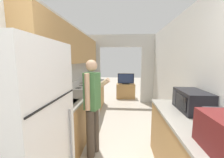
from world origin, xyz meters
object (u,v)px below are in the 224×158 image
object	(u,v)px
refrigerator	(19,141)
television	(126,79)
person	(92,106)
range_oven	(85,103)
microwave	(192,101)
tv_cabinet	(126,91)

from	to	relation	value
refrigerator	television	distance (m)	4.66
person	refrigerator	bearing A→B (deg)	174.18
range_oven	microwave	world-z (taller)	microwave
microwave	refrigerator	bearing A→B (deg)	-156.02
person	television	distance (m)	3.53
microwave	television	world-z (taller)	microwave
range_oven	tv_cabinet	distance (m)	2.46
microwave	tv_cabinet	size ratio (longest dim) A/B	0.71
range_oven	microwave	distance (m)	2.55
refrigerator	range_oven	distance (m)	2.43
range_oven	tv_cabinet	xyz separation A→B (m)	(1.12, 2.19, -0.15)
person	tv_cabinet	bearing A→B (deg)	6.09
person	microwave	bearing A→B (deg)	-82.92
range_oven	microwave	xyz separation A→B (m)	(1.92, -1.56, 0.58)
microwave	television	xyz separation A→B (m)	(-0.81, 3.71, -0.22)
television	refrigerator	bearing A→B (deg)	-103.16
range_oven	person	bearing A→B (deg)	-69.89
refrigerator	range_oven	size ratio (longest dim) A/B	1.69
range_oven	microwave	bearing A→B (deg)	-39.07
person	microwave	distance (m)	1.47
range_oven	person	xyz separation A→B (m)	(0.49, -1.33, 0.40)
range_oven	tv_cabinet	bearing A→B (deg)	62.96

